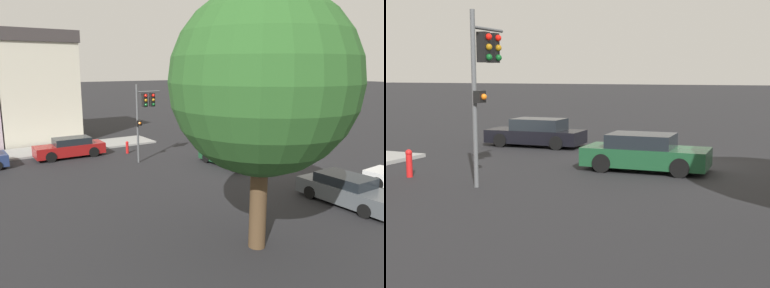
# 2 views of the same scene
# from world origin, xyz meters

# --- Properties ---
(ground_plane) EXTENTS (300.00, 300.00, 0.00)m
(ground_plane) POSITION_xyz_m (0.00, 0.00, 0.00)
(ground_plane) COLOR black
(street_tree) EXTENTS (6.21, 6.21, 8.91)m
(street_tree) POSITION_xyz_m (-8.31, 8.38, 5.78)
(street_tree) COLOR #4C3823
(street_tree) RESTS_ON ground_plane
(traffic_signal) EXTENTS (0.60, 1.87, 5.21)m
(traffic_signal) POSITION_xyz_m (4.99, 6.06, 3.61)
(traffic_signal) COLOR #515456
(traffic_signal) RESTS_ON ground_plane
(crossing_car_0) EXTENTS (4.40, 2.10, 1.30)m
(crossing_car_0) POSITION_xyz_m (1.17, 1.90, 0.62)
(crossing_car_0) COLOR #194728
(crossing_car_0) RESTS_ON ground_plane
(crossing_car_2) EXTENTS (4.61, 2.01, 1.31)m
(crossing_car_2) POSITION_xyz_m (7.60, -2.24, 0.62)
(crossing_car_2) COLOR black
(crossing_car_2) RESTS_ON ground_plane
(crossing_car_3) EXTENTS (4.68, 1.94, 1.37)m
(crossing_car_3) POSITION_xyz_m (-7.49, 1.92, 0.66)
(crossing_car_3) COLOR #4C5156
(crossing_car_3) RESTS_ON ground_plane
(parked_car_0) EXTENTS (1.87, 4.76, 1.40)m
(parked_car_0) POSITION_xyz_m (9.10, 9.97, 0.68)
(parked_car_0) COLOR maroon
(parked_car_0) RESTS_ON ground_plane
(fire_hydrant) EXTENTS (0.22, 0.22, 0.92)m
(fire_hydrant) POSITION_xyz_m (7.94, 6.11, 0.49)
(fire_hydrant) COLOR red
(fire_hydrant) RESTS_ON ground_plane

